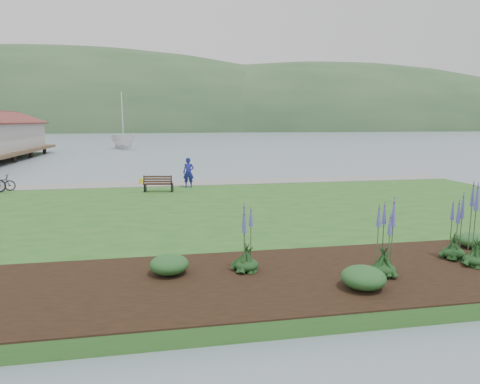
{
  "coord_description": "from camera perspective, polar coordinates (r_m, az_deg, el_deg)",
  "views": [
    {
      "loc": [
        -1.62,
        -19.46,
        4.21
      ],
      "look_at": [
        1.57,
        -2.25,
        1.3
      ],
      "focal_mm": 32.0,
      "sensor_mm": 36.0,
      "label": 1
    }
  ],
  "objects": [
    {
      "name": "ground",
      "position": [
        19.98,
        -5.63,
        -2.78
      ],
      "size": [
        600.0,
        600.0,
        0.0
      ],
      "primitive_type": "plane",
      "color": "gray",
      "rests_on": "ground"
    },
    {
      "name": "lawn",
      "position": [
        17.99,
        -5.09,
        -3.48
      ],
      "size": [
        34.0,
        20.0,
        0.4
      ],
      "primitive_type": "cube",
      "color": "#295D21",
      "rests_on": "ground"
    },
    {
      "name": "shoreline_path",
      "position": [
        26.68,
        -6.93,
        1.19
      ],
      "size": [
        34.0,
        2.2,
        0.03
      ],
      "primitive_type": "cube",
      "color": "gray",
      "rests_on": "lawn"
    },
    {
      "name": "garden_bed",
      "position": [
        11.36,
        14.41,
        -10.36
      ],
      "size": [
        24.0,
        4.4,
        0.04
      ],
      "primitive_type": "cube",
      "color": "black",
      "rests_on": "lawn"
    },
    {
      "name": "far_hillside",
      "position": [
        190.74,
        -4.05,
        8.15
      ],
      "size": [
        580.0,
        80.0,
        38.0
      ],
      "primitive_type": null,
      "color": "#2F522E",
      "rests_on": "ground"
    },
    {
      "name": "park_bench",
      "position": [
        23.63,
        -10.84,
        1.14
      ],
      "size": [
        1.61,
        0.87,
        0.95
      ],
      "rotation": [
        0.0,
        0.0,
        -0.17
      ],
      "color": "black",
      "rests_on": "lawn"
    },
    {
      "name": "person",
      "position": [
        24.9,
        -6.88,
        2.93
      ],
      "size": [
        0.84,
        0.66,
        2.04
      ],
      "primitive_type": "imported",
      "rotation": [
        0.0,
        0.0,
        -0.22
      ],
      "color": "navy",
      "rests_on": "lawn"
    },
    {
      "name": "sailboat",
      "position": [
        68.02,
        -15.23,
        5.56
      ],
      "size": [
        14.36,
        14.41,
        27.15
      ],
      "primitive_type": "imported",
      "rotation": [
        0.0,
        0.0,
        0.58
      ],
      "color": "silver",
      "rests_on": "ground"
    },
    {
      "name": "pannier",
      "position": [
        26.94,
        -13.0,
        1.41
      ],
      "size": [
        0.28,
        0.35,
        0.33
      ],
      "primitive_type": "cube",
      "rotation": [
        0.0,
        0.0,
        0.31
      ],
      "color": "#CFD018",
      "rests_on": "lawn"
    },
    {
      "name": "echium_0",
      "position": [
        11.1,
        18.75,
        -6.39
      ],
      "size": [
        0.62,
        0.62,
        2.07
      ],
      "color": "#133414",
      "rests_on": "garden_bed"
    },
    {
      "name": "echium_1",
      "position": [
        13.24,
        26.74,
        -4.86
      ],
      "size": [
        0.62,
        0.62,
        1.96
      ],
      "color": "#133414",
      "rests_on": "garden_bed"
    },
    {
      "name": "echium_2",
      "position": [
        12.78,
        29.21,
        -4.37
      ],
      "size": [
        0.62,
        0.62,
        2.39
      ],
      "color": "#133414",
      "rests_on": "garden_bed"
    },
    {
      "name": "echium_4",
      "position": [
        10.86,
        0.88,
        -6.67
      ],
      "size": [
        0.62,
        0.62,
        2.02
      ],
      "color": "#133414",
      "rests_on": "garden_bed"
    },
    {
      "name": "shrub_0",
      "position": [
        10.94,
        -9.42,
        -9.5
      ],
      "size": [
        0.98,
        0.98,
        0.49
      ],
      "primitive_type": "ellipsoid",
      "color": "#1E4C21",
      "rests_on": "garden_bed"
    },
    {
      "name": "shrub_1",
      "position": [
        10.3,
        16.13,
        -10.9
      ],
      "size": [
        1.02,
        1.02,
        0.51
      ],
      "primitive_type": "ellipsoid",
      "color": "#1E4C21",
      "rests_on": "garden_bed"
    },
    {
      "name": "shrub_2",
      "position": [
        14.76,
        28.55,
        -5.67
      ],
      "size": [
        0.87,
        0.87,
        0.43
      ],
      "primitive_type": "ellipsoid",
      "color": "#1E4C21",
      "rests_on": "garden_bed"
    }
  ]
}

